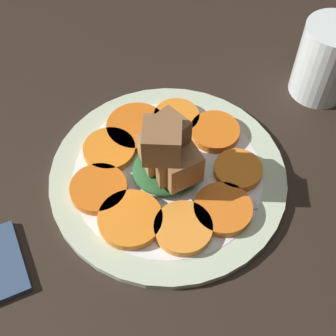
# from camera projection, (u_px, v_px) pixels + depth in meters

# --- Properties ---
(table_slab) EXTENTS (1.20, 1.20, 0.02)m
(table_slab) POSITION_uv_depth(u_px,v_px,m) (168.00, 182.00, 0.62)
(table_slab) COLOR black
(table_slab) RESTS_ON ground
(plate) EXTENTS (0.31, 0.31, 0.01)m
(plate) POSITION_uv_depth(u_px,v_px,m) (168.00, 175.00, 0.61)
(plate) COLOR beige
(plate) RESTS_ON table_slab
(carrot_slice_0) EXTENTS (0.07, 0.07, 0.01)m
(carrot_slice_0) POSITION_uv_depth(u_px,v_px,m) (223.00, 209.00, 0.56)
(carrot_slice_0) COLOR orange
(carrot_slice_0) RESTS_ON plate
(carrot_slice_1) EXTENTS (0.06, 0.06, 0.01)m
(carrot_slice_1) POSITION_uv_depth(u_px,v_px,m) (238.00, 170.00, 0.60)
(carrot_slice_1) COLOR orange
(carrot_slice_1) RESTS_ON plate
(carrot_slice_2) EXTENTS (0.07, 0.07, 0.01)m
(carrot_slice_2) POSITION_uv_depth(u_px,v_px,m) (215.00, 131.00, 0.63)
(carrot_slice_2) COLOR orange
(carrot_slice_2) RESTS_ON plate
(carrot_slice_3) EXTENTS (0.06, 0.06, 0.01)m
(carrot_slice_3) POSITION_uv_depth(u_px,v_px,m) (177.00, 117.00, 0.65)
(carrot_slice_3) COLOR orange
(carrot_slice_3) RESTS_ON plate
(carrot_slice_4) EXTENTS (0.08, 0.08, 0.01)m
(carrot_slice_4) POSITION_uv_depth(u_px,v_px,m) (137.00, 127.00, 0.64)
(carrot_slice_4) COLOR orange
(carrot_slice_4) RESTS_ON plate
(carrot_slice_5) EXTENTS (0.07, 0.07, 0.01)m
(carrot_slice_5) POSITION_uv_depth(u_px,v_px,m) (109.00, 150.00, 0.61)
(carrot_slice_5) COLOR orange
(carrot_slice_5) RESTS_ON plate
(carrot_slice_6) EXTENTS (0.07, 0.07, 0.01)m
(carrot_slice_6) POSITION_uv_depth(u_px,v_px,m) (99.00, 189.00, 0.58)
(carrot_slice_6) COLOR orange
(carrot_slice_6) RESTS_ON plate
(carrot_slice_7) EXTENTS (0.08, 0.08, 0.01)m
(carrot_slice_7) POSITION_uv_depth(u_px,v_px,m) (130.00, 219.00, 0.55)
(carrot_slice_7) COLOR orange
(carrot_slice_7) RESTS_ON plate
(carrot_slice_8) EXTENTS (0.07, 0.07, 0.01)m
(carrot_slice_8) POSITION_uv_depth(u_px,v_px,m) (183.00, 228.00, 0.55)
(carrot_slice_8) COLOR orange
(carrot_slice_8) RESTS_ON plate
(center_pile) EXTENTS (0.09, 0.09, 0.11)m
(center_pile) POSITION_uv_depth(u_px,v_px,m) (169.00, 156.00, 0.56)
(center_pile) COLOR #235128
(center_pile) RESTS_ON plate
(fork) EXTENTS (0.18, 0.08, 0.00)m
(fork) POSITION_uv_depth(u_px,v_px,m) (176.00, 209.00, 0.57)
(fork) COLOR silver
(fork) RESTS_ON plate
(water_glass) EXTENTS (0.08, 0.08, 0.11)m
(water_glass) POSITION_uv_depth(u_px,v_px,m) (326.00, 60.00, 0.66)
(water_glass) COLOR silver
(water_glass) RESTS_ON table_slab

